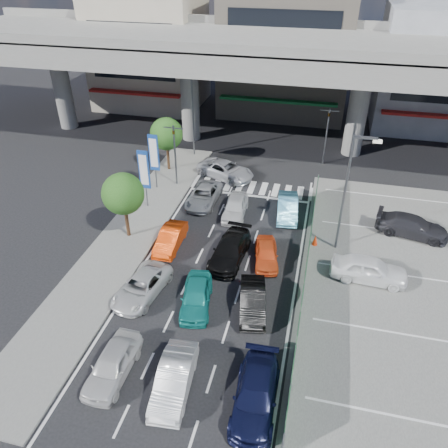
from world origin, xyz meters
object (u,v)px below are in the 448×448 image
(tree_near, at_px, (123,194))
(van_white_back_left, at_px, (112,364))
(traffic_light_right, at_px, (328,123))
(tree_far, at_px, (166,134))
(sedan_white_front_mid, at_px, (235,207))
(kei_truck_front_right, at_px, (287,207))
(traffic_cone, at_px, (315,240))
(hatch_white_back_mid, at_px, (174,379))
(minivan_navy_back, at_px, (256,395))
(hatch_black_mid_right, at_px, (253,301))
(traffic_light_left, at_px, (174,141))
(street_lamp_left, at_px, (194,106))
(signboard_near, at_px, (144,171))
(taxi_teal_mid, at_px, (196,296))
(parked_sedan_white, at_px, (369,269))
(sedan_black_mid, at_px, (230,250))
(taxi_orange_right, at_px, (266,254))
(signboard_far, at_px, (154,154))
(sedan_white_mid_left, at_px, (142,286))
(crossing_wagon_silver, at_px, (226,170))
(parked_sedan_dgrey, at_px, (412,226))
(wagon_silver_front_left, at_px, (204,196))

(tree_near, distance_m, van_white_back_left, 11.84)
(traffic_light_right, xyz_separation_m, tree_far, (-13.30, -4.50, -0.55))
(sedan_white_front_mid, bearing_deg, tree_far, 137.82)
(kei_truck_front_right, height_order, traffic_cone, kei_truck_front_right)
(van_white_back_left, height_order, hatch_white_back_mid, same)
(minivan_navy_back, height_order, traffic_cone, minivan_navy_back)
(hatch_black_mid_right, distance_m, traffic_cone, 7.62)
(traffic_light_left, height_order, tree_near, traffic_light_left)
(street_lamp_left, xyz_separation_m, signboard_near, (-0.87, -10.01, -1.71))
(minivan_navy_back, distance_m, traffic_cone, 12.95)
(signboard_near, relative_size, tree_far, 0.98)
(traffic_light_left, bearing_deg, taxi_teal_mid, -66.90)
(parked_sedan_white, bearing_deg, sedan_black_mid, 92.74)
(street_lamp_left, height_order, taxi_teal_mid, street_lamp_left)
(tree_far, xyz_separation_m, taxi_orange_right, (10.51, -11.05, -2.78))
(signboard_far, xyz_separation_m, hatch_white_back_mid, (7.72, -17.91, -2.37))
(minivan_navy_back, xyz_separation_m, sedan_white_mid_left, (-7.64, 5.52, -0.06))
(crossing_wagon_silver, relative_size, traffic_cone, 6.70)
(tree_near, distance_m, hatch_white_back_mid, 13.31)
(tree_far, height_order, sedan_black_mid, tree_far)
(signboard_far, height_order, tree_far, tree_far)
(taxi_orange_right, bearing_deg, signboard_far, 132.92)
(sedan_black_mid, xyz_separation_m, kei_truck_front_right, (2.96, 6.16, 0.00))
(traffic_cone, bearing_deg, traffic_light_left, 153.07)
(tree_near, distance_m, parked_sedan_dgrey, 19.79)
(signboard_near, relative_size, minivan_navy_back, 1.01)
(crossing_wagon_silver, bearing_deg, kei_truck_front_right, -107.37)
(traffic_light_left, bearing_deg, van_white_back_left, -80.25)
(traffic_light_left, distance_m, tree_far, 3.02)
(street_lamp_left, height_order, signboard_near, street_lamp_left)
(traffic_cone, bearing_deg, sedan_white_mid_left, -142.18)
(hatch_white_back_mid, xyz_separation_m, crossing_wagon_silver, (-2.65, 21.19, 0.01))
(traffic_light_left, relative_size, taxi_teal_mid, 1.29)
(taxi_teal_mid, bearing_deg, parked_sedan_white, 15.56)
(street_lamp_left, xyz_separation_m, signboard_far, (-1.27, -7.01, -1.71))
(hatch_black_mid_right, xyz_separation_m, parked_sedan_white, (6.31, 4.14, 0.18))
(tree_far, xyz_separation_m, sedan_black_mid, (8.20, -11.33, -2.70))
(crossing_wagon_silver, height_order, parked_sedan_dgrey, parked_sedan_dgrey)
(sedan_black_mid, height_order, sedan_white_front_mid, same)
(sedan_white_mid_left, xyz_separation_m, parked_sedan_dgrey, (15.82, 10.07, 0.15))
(traffic_light_right, bearing_deg, crossing_wagon_silver, -149.58)
(van_white_back_left, distance_m, parked_sedan_white, 15.52)
(signboard_far, xyz_separation_m, van_white_back_left, (4.63, -17.80, -2.37))
(street_lamp_left, bearing_deg, minivan_navy_back, -67.71)
(signboard_near, xyz_separation_m, wagon_silver_front_left, (4.01, 1.68, -2.43))
(traffic_light_right, distance_m, sedan_black_mid, 16.95)
(parked_sedan_dgrey, bearing_deg, tree_far, 84.99)
(minivan_navy_back, height_order, taxi_teal_mid, taxi_teal_mid)
(signboard_far, height_order, parked_sedan_dgrey, signboard_far)
(signboard_far, height_order, crossing_wagon_silver, signboard_far)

